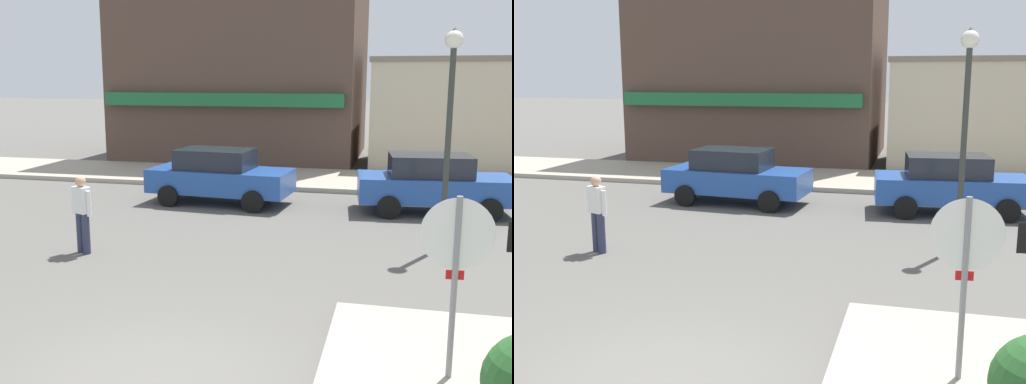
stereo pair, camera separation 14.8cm
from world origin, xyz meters
The scene contains 8 objects.
kerb_far centered at (0.00, 14.30, 0.07)m, with size 80.00×4.00×0.15m, color #A89E8C.
stop_sign centered at (3.40, 0.82, 1.52)m, with size 0.82×0.09×2.30m.
lamp_post centered at (3.68, 6.88, 2.96)m, with size 0.36×0.36×4.54m.
parked_car_nearest centered at (-2.25, 10.10, 0.81)m, with size 4.12×2.11×1.56m.
parked_car_second centered at (3.62, 10.27, 0.81)m, with size 4.15×2.19×1.56m.
pedestrian_crossing_near centered at (-3.52, 4.74, 0.87)m, with size 0.54×0.34×1.61m.
building_corner_shop centered at (-4.06, 20.52, 4.13)m, with size 10.24×8.93×8.26m.
building_storefront_left_near centered at (5.08, 19.18, 2.15)m, with size 7.19×5.49×4.29m.
Camera 2 is at (2.89, -5.94, 3.60)m, focal length 42.00 mm.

